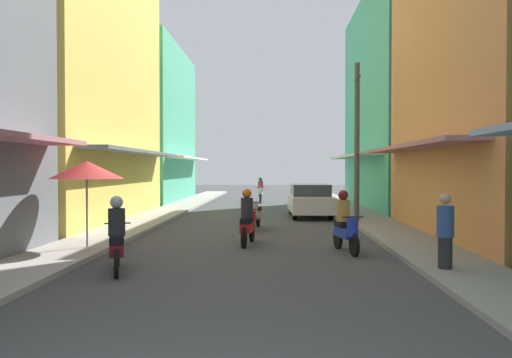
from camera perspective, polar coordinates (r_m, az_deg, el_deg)
name	(u,v)px	position (r m, az deg, el deg)	size (l,w,h in m)	color
ground_plane	(258,223)	(20.00, 0.23, -4.93)	(91.47, 91.47, 0.00)	#424244
sidewalk_left	(145,221)	(20.63, -12.37, -4.60)	(1.82, 49.58, 0.12)	#ADA89E
sidewalk_right	(373,221)	(20.35, 13.01, -4.69)	(1.82, 49.58, 0.12)	gray
building_left_mid	(53,57)	(22.80, -21.89, 12.66)	(7.05, 12.00, 13.41)	#EFD159
building_left_far	(136,126)	(34.11, -13.35, 5.89)	(7.05, 11.12, 9.91)	#4CB28C
building_right_far	(417,102)	(29.05, 17.74, 8.23)	(7.05, 13.03, 11.45)	#4CB28C
motorbike_silver	(256,215)	(17.76, -0.04, -4.07)	(0.55, 1.81, 0.96)	black
motorbike_white	(261,191)	(32.20, 0.51, -1.35)	(0.55, 1.81, 1.58)	black
motorbike_red	(248,220)	(14.13, -0.92, -4.61)	(0.55, 1.81, 1.58)	black
motorbike_blue	(345,225)	(13.08, 10.05, -5.10)	(0.61, 1.79, 1.58)	black
motorbike_maroon	(117,238)	(10.84, -15.42, -6.42)	(0.70, 1.76, 1.58)	black
parked_car	(310,200)	(22.32, 6.11, -2.40)	(1.88, 4.15, 1.45)	silver
pedestrian_midway	(445,234)	(10.90, 20.57, -5.82)	(0.34, 0.34, 1.63)	#262628
vendor_umbrella	(87,170)	(13.60, -18.56, 0.98)	(1.86, 1.86, 2.32)	#99999E
utility_pole	(357,142)	(19.90, 11.32, 4.16)	(0.20, 1.20, 6.19)	#4C4C4F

